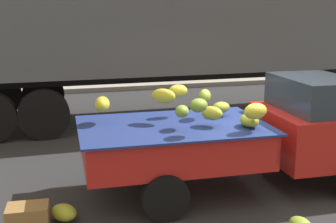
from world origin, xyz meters
The scene contains 6 objects.
ground centered at (0.00, 0.00, 0.00)m, with size 220.00×220.00×0.00m, color #28282B.
curb_strip centered at (0.00, 8.92, 0.08)m, with size 80.00×0.80×0.16m, color gray.
pickup_truck centered at (0.58, -0.08, 0.88)m, with size 4.89×1.87×1.70m.
semi_trailer centered at (0.31, 4.70, 2.54)m, with size 12.03×2.72×3.95m.
fallen_banana_bunch_near_tailgate centered at (-2.96, -0.48, 0.11)m, with size 0.38×0.28×0.22m, color gold.
produce_crate centered at (-3.41, -0.56, 0.15)m, with size 0.52×0.36×0.30m, color olive.
Camera 1 is at (-3.03, -5.94, 2.73)m, focal length 46.53 mm.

